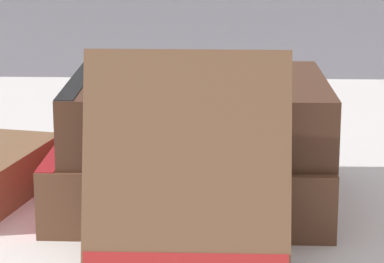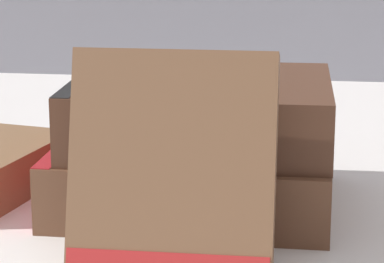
{
  "view_description": "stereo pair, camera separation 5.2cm",
  "coord_description": "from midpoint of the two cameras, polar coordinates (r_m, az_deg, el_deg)",
  "views": [
    {
      "loc": [
        0.04,
        -0.57,
        0.2
      ],
      "look_at": [
        0.02,
        0.0,
        0.06
      ],
      "focal_mm": 85.0,
      "sensor_mm": 36.0,
      "label": 1
    },
    {
      "loc": [
        0.09,
        -0.57,
        0.2
      ],
      "look_at": [
        0.02,
        0.0,
        0.06
      ],
      "focal_mm": 85.0,
      "sensor_mm": 36.0,
      "label": 2
    }
  ],
  "objects": [
    {
      "name": "ground_plane",
      "position": [
        0.61,
        0.96,
        -5.38
      ],
      "size": [
        3.0,
        3.0,
        0.0
      ],
      "primitive_type": "plane",
      "color": "silver"
    },
    {
      "name": "reading_glasses",
      "position": [
        0.78,
        -2.72,
        -0.78
      ],
      "size": [
        0.11,
        0.07,
        0.0
      ],
      "rotation": [
        0.0,
        0.0,
        0.27
      ],
      "color": "#4C3828",
      "rests_on": "ground_plane"
    },
    {
      "name": "book_leaning_front",
      "position": [
        0.51,
        1.74,
        -2.5
      ],
      "size": [
        0.11,
        0.06,
        0.13
      ],
      "rotation": [
        -0.29,
        0.0,
        0.0
      ],
      "color": "brown",
      "rests_on": "ground_plane"
    },
    {
      "name": "book_flat_bottom",
      "position": [
        0.63,
        2.06,
        -2.68
      ],
      "size": [
        0.19,
        0.15,
        0.04
      ],
      "rotation": [
        0.0,
        0.0,
        -0.01
      ],
      "color": "brown",
      "rests_on": "ground_plane"
    },
    {
      "name": "book_flat_top",
      "position": [
        0.62,
        2.55,
        1.25
      ],
      "size": [
        0.17,
        0.15,
        0.05
      ],
      "rotation": [
        0.0,
        0.0,
        0.02
      ],
      "color": "#4C2D1E",
      "rests_on": "book_flat_bottom"
    },
    {
      "name": "pocket_watch",
      "position": [
        0.61,
        5.01,
        3.42
      ],
      "size": [
        0.05,
        0.06,
        0.01
      ],
      "color": "silver",
      "rests_on": "book_flat_top"
    }
  ]
}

